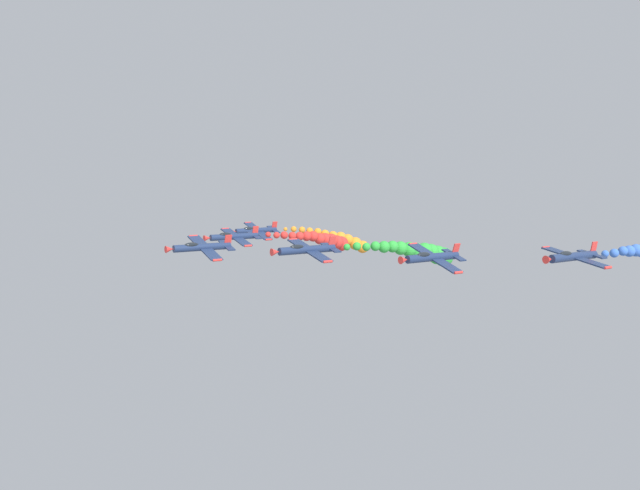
# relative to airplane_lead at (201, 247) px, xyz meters

# --- Properties ---
(airplane_lead) EXTENTS (9.20, 10.35, 3.44)m
(airplane_lead) POSITION_rel_airplane_lead_xyz_m (0.00, 0.00, 0.00)
(airplane_lead) COLOR navy
(airplane_left_inner) EXTENTS (9.35, 10.35, 3.18)m
(airplane_left_inner) POSITION_rel_airplane_lead_xyz_m (-14.10, -9.58, 0.32)
(airplane_left_inner) COLOR navy
(smoke_trail_left_inner) EXTENTS (4.55, 24.04, 5.44)m
(smoke_trail_left_inner) POSITION_rel_airplane_lead_xyz_m (-12.73, -33.01, -1.69)
(smoke_trail_left_inner) COLOR green
(airplane_right_inner) EXTENTS (9.34, 10.35, 3.21)m
(airplane_right_inner) POSITION_rel_airplane_lead_xyz_m (12.56, -11.46, 0.09)
(airplane_right_inner) COLOR navy
(smoke_trail_right_inner) EXTENTS (7.09, 22.12, 5.27)m
(smoke_trail_right_inner) POSITION_rel_airplane_lead_xyz_m (15.73, -33.51, -1.98)
(smoke_trail_right_inner) COLOR red
(airplane_left_outer) EXTENTS (9.16, 10.35, 3.50)m
(airplane_left_outer) POSITION_rel_airplane_lead_xyz_m (-26.26, -21.81, -0.35)
(airplane_left_outer) COLOR navy
(airplane_right_outer) EXTENTS (9.21, 10.35, 3.44)m
(airplane_right_outer) POSITION_rel_airplane_lead_xyz_m (24.77, -22.39, -0.11)
(airplane_right_outer) COLOR navy
(smoke_trail_right_outer) EXTENTS (3.02, 21.41, 6.70)m
(smoke_trail_right_outer) POSITION_rel_airplane_lead_xyz_m (24.24, -44.26, -3.18)
(smoke_trail_right_outer) COLOR orange
(airplane_trailing) EXTENTS (9.46, 10.35, 2.90)m
(airplane_trailing) POSITION_rel_airplane_lead_xyz_m (-39.00, -34.35, 0.17)
(airplane_trailing) COLOR navy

